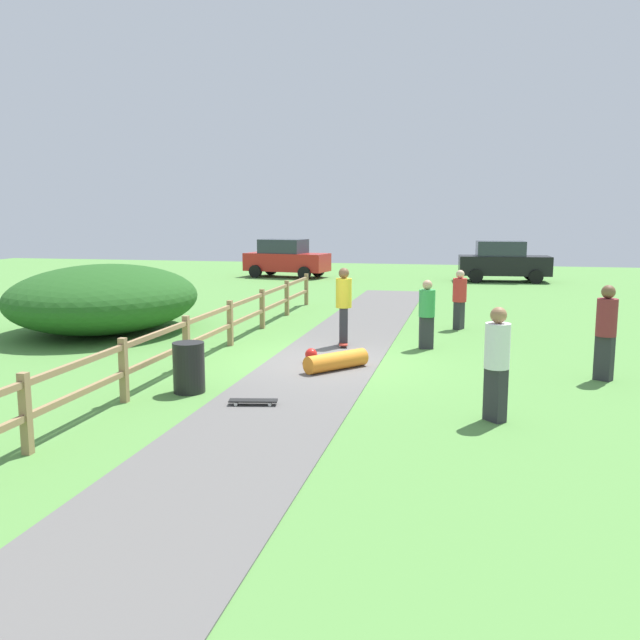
% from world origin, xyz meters
% --- Properties ---
extents(ground_plane, '(60.00, 60.00, 0.00)m').
position_xyz_m(ground_plane, '(0.00, 0.00, 0.00)').
color(ground_plane, '#568E42').
extents(asphalt_path, '(2.40, 28.00, 0.02)m').
position_xyz_m(asphalt_path, '(0.00, 0.00, 0.01)').
color(asphalt_path, '#605E5B').
rests_on(asphalt_path, ground_plane).
extents(wooden_fence, '(0.12, 18.12, 1.10)m').
position_xyz_m(wooden_fence, '(-2.60, 0.00, 0.67)').
color(wooden_fence, '#997A51').
rests_on(wooden_fence, ground_plane).
extents(bush_large, '(4.79, 5.75, 1.82)m').
position_xyz_m(bush_large, '(-6.60, 2.44, 0.91)').
color(bush_large, '#23561E').
rests_on(bush_large, ground_plane).
extents(trash_bin, '(0.56, 0.56, 0.90)m').
position_xyz_m(trash_bin, '(-1.80, -3.01, 0.45)').
color(trash_bin, black).
rests_on(trash_bin, ground_plane).
extents(skater_riding, '(0.44, 0.82, 1.87)m').
position_xyz_m(skater_riding, '(0.09, 1.80, 1.07)').
color(skater_riding, '#B23326').
rests_on(skater_riding, asphalt_path).
extents(skater_fallen, '(1.37, 1.34, 0.36)m').
position_xyz_m(skater_fallen, '(0.37, -0.73, 0.20)').
color(skater_fallen, orange).
rests_on(skater_fallen, asphalt_path).
extents(skateboard_loose, '(0.82, 0.35, 0.08)m').
position_xyz_m(skateboard_loose, '(-0.41, -3.61, 0.09)').
color(skateboard_loose, black).
rests_on(skateboard_loose, asphalt_path).
extents(bystander_white, '(0.54, 0.54, 1.76)m').
position_xyz_m(bystander_white, '(3.45, -3.58, 0.97)').
color(bystander_white, '#2D2D33').
rests_on(bystander_white, ground_plane).
extents(bystander_green, '(0.46, 0.46, 1.63)m').
position_xyz_m(bystander_green, '(2.04, 1.94, 0.89)').
color(bystander_green, '#2D2D33').
rests_on(bystander_green, ground_plane).
extents(bystander_red, '(0.50, 0.50, 1.64)m').
position_xyz_m(bystander_red, '(2.74, 4.91, 0.90)').
color(bystander_red, '#2D2D33').
rests_on(bystander_red, ground_plane).
extents(bystander_maroon, '(0.53, 0.53, 1.83)m').
position_xyz_m(bystander_maroon, '(5.56, -0.45, 1.01)').
color(bystander_maroon, '#2D2D33').
rests_on(bystander_maroon, ground_plane).
extents(parked_car_red, '(4.42, 2.53, 1.92)m').
position_xyz_m(parked_car_red, '(-6.20, 19.33, 0.96)').
color(parked_car_red, red).
rests_on(parked_car_red, ground_plane).
extents(parked_car_black, '(4.30, 2.22, 1.92)m').
position_xyz_m(parked_car_black, '(4.49, 19.32, 0.96)').
color(parked_car_black, black).
rests_on(parked_car_black, ground_plane).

